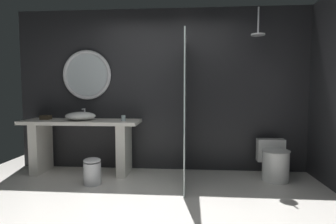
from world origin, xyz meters
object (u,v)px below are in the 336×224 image
waste_bin (92,171)px  tumbler_cup (123,118)px  toilet (274,161)px  rain_shower_head (258,32)px  tissue_box (46,117)px  round_wall_mirror (87,75)px  vessel_sink (80,116)px

waste_bin → tumbler_cup: bearing=54.7°
tumbler_cup → waste_bin: (-0.33, -0.47, -0.69)m
toilet → waste_bin: toilet is taller
toilet → rain_shower_head: bearing=159.8°
toilet → waste_bin: (-2.58, -0.43, -0.08)m
rain_shower_head → waste_bin: 3.08m
tissue_box → round_wall_mirror: 0.94m
rain_shower_head → toilet: (0.26, -0.09, -1.88)m
vessel_sink → tumbler_cup: (0.69, -0.04, -0.02)m
tissue_box → waste_bin: (0.95, -0.56, -0.68)m
tissue_box → rain_shower_head: (3.27, -0.04, 1.28)m
toilet → waste_bin: size_ratio=1.52×
round_wall_mirror → tissue_box: bearing=-159.0°
vessel_sink → toilet: size_ratio=0.83×
tumbler_cup → rain_shower_head: 2.36m
rain_shower_head → waste_bin: rain_shower_head is taller
vessel_sink → toilet: 3.00m
vessel_sink → tissue_box: 0.59m
tissue_box → waste_bin: 1.29m
vessel_sink → round_wall_mirror: bearing=88.1°
tumbler_cup → round_wall_mirror: size_ratio=0.11×
waste_bin → toilet: bearing=9.5°
tumbler_cup → toilet: 2.32m
tumbler_cup → tissue_box: tumbler_cup is taller
waste_bin → rain_shower_head: bearing=12.8°
round_wall_mirror → waste_bin: size_ratio=2.16×
vessel_sink → waste_bin: bearing=-55.0°
vessel_sink → waste_bin: size_ratio=1.26×
tumbler_cup → toilet: size_ratio=0.15×
tumbler_cup → rain_shower_head: bearing=1.6°
vessel_sink → tumbler_cup: bearing=-3.3°
rain_shower_head → toilet: bearing=-20.2°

